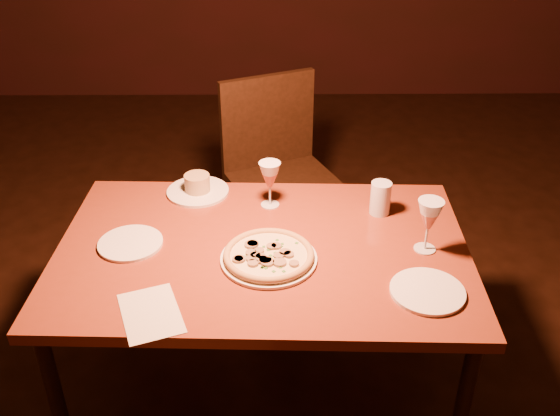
{
  "coord_description": "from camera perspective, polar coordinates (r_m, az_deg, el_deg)",
  "views": [
    {
      "loc": [
        0.07,
        -1.42,
        1.88
      ],
      "look_at": [
        0.09,
        0.3,
        0.84
      ],
      "focal_mm": 40.0,
      "sensor_mm": 36.0,
      "label": 1
    }
  ],
  "objects": [
    {
      "name": "pizza_plate",
      "position": [
        1.97,
        -1.04,
        -4.37
      ],
      "size": [
        0.31,
        0.31,
        0.03
      ],
      "color": "white",
      "rests_on": "dining_table"
    },
    {
      "name": "side_plate_left",
      "position": [
        2.1,
        -13.51,
        -3.16
      ],
      "size": [
        0.21,
        0.21,
        0.01
      ],
      "primitive_type": "cylinder",
      "color": "white",
      "rests_on": "dining_table"
    },
    {
      "name": "menu_card",
      "position": [
        1.82,
        -11.73,
        -9.39
      ],
      "size": [
        0.23,
        0.27,
        0.0
      ],
      "primitive_type": "cube",
      "rotation": [
        0.0,
        0.0,
        0.36
      ],
      "color": "beige",
      "rests_on": "dining_table"
    },
    {
      "name": "wine_glass_right",
      "position": [
        2.03,
        13.37,
        -1.58
      ],
      "size": [
        0.08,
        0.08,
        0.18
      ],
      "primitive_type": null,
      "color": "#B15A4A",
      "rests_on": "dining_table"
    },
    {
      "name": "wine_glass_far",
      "position": [
        2.22,
        -0.93,
        2.17
      ],
      "size": [
        0.08,
        0.08,
        0.17
      ],
      "primitive_type": null,
      "color": "#B15A4A",
      "rests_on": "dining_table"
    },
    {
      "name": "dining_table",
      "position": [
        2.07,
        -1.59,
        -5.03
      ],
      "size": [
        1.37,
        0.91,
        0.72
      ],
      "rotation": [
        0.0,
        0.0,
        -0.03
      ],
      "color": "maroon",
      "rests_on": "floor"
    },
    {
      "name": "water_tumbler",
      "position": [
        2.21,
        9.17,
        0.91
      ],
      "size": [
        0.07,
        0.07,
        0.12
      ],
      "primitive_type": "cylinder",
      "color": "silver",
      "rests_on": "dining_table"
    },
    {
      "name": "ramekin_saucer",
      "position": [
        2.35,
        -7.55,
        1.91
      ],
      "size": [
        0.23,
        0.23,
        0.07
      ],
      "color": "white",
      "rests_on": "dining_table"
    },
    {
      "name": "chair_far",
      "position": [
        2.88,
        -0.01,
        3.43
      ],
      "size": [
        0.6,
        0.6,
        0.95
      ],
      "rotation": [
        0.0,
        0.0,
        0.42
      ],
      "color": "black",
      "rests_on": "floor"
    },
    {
      "name": "side_plate_near",
      "position": [
        1.9,
        13.33,
        -7.42
      ],
      "size": [
        0.22,
        0.22,
        0.01
      ],
      "primitive_type": "cylinder",
      "color": "white",
      "rests_on": "dining_table"
    }
  ]
}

